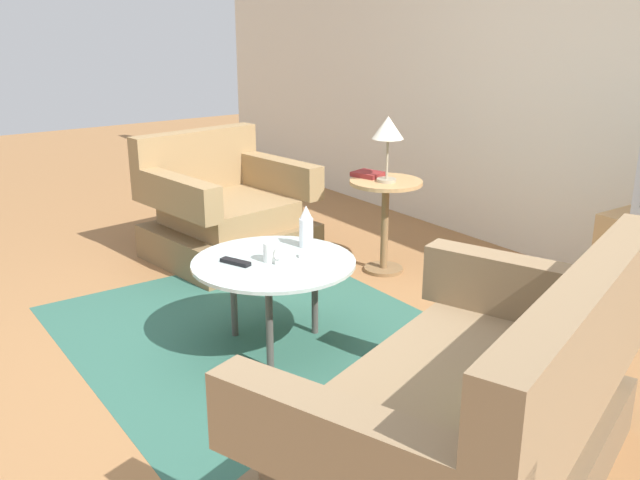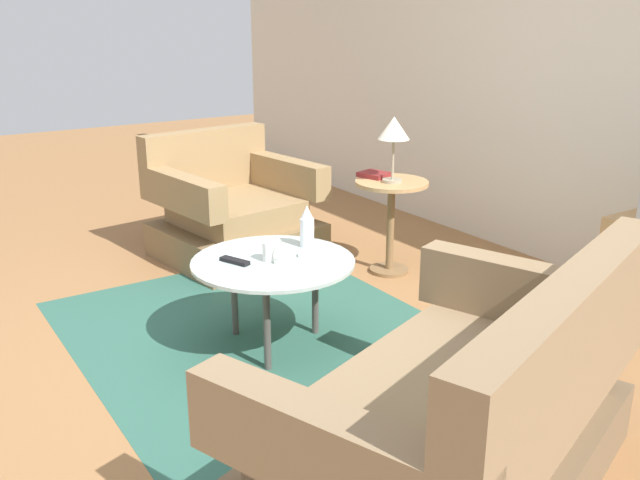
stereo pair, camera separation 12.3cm
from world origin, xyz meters
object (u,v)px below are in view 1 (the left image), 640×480
object	(u,v)px
armchair	(225,215)
tv_remote_silver	(313,255)
mug	(271,252)
coffee_table	(274,268)
table_lamp	(388,131)
tv_remote_dark	(235,262)
vase	(306,227)
side_table	(385,207)
book	(368,174)
couch	(473,420)

from	to	relation	value
armchair	tv_remote_silver	xyz separation A→B (m)	(1.50, -0.28, 0.18)
tv_remote_silver	mug	bearing A→B (deg)	17.98
coffee_table	table_lamp	bearing A→B (deg)	113.03
tv_remote_dark	tv_remote_silver	distance (m)	0.40
armchair	vase	world-z (taller)	armchair
coffee_table	side_table	world-z (taller)	side_table
mug	book	size ratio (longest dim) A/B	0.58
side_table	mug	size ratio (longest dim) A/B	4.88
tv_remote_silver	armchair	bearing A→B (deg)	-66.36
couch	tv_remote_dark	world-z (taller)	couch
couch	vase	xyz separation A→B (m)	(-1.50, 0.32, 0.28)
couch	vase	distance (m)	1.56
tv_remote_silver	couch	bearing A→B (deg)	113.42
mug	tv_remote_dark	bearing A→B (deg)	-114.13
coffee_table	table_lamp	distance (m)	1.37
table_lamp	vase	size ratio (longest dim) A/B	1.86
mug	tv_remote_dark	distance (m)	0.18
armchair	side_table	bearing A→B (deg)	120.51
coffee_table	armchair	bearing A→B (deg)	161.62
table_lamp	book	bearing A→B (deg)	-179.27
tv_remote_dark	table_lamp	bearing A→B (deg)	85.81
vase	armchair	bearing A→B (deg)	170.91
side_table	vase	distance (m)	1.03
mug	book	xyz separation A→B (m)	(-0.69, 1.18, 0.12)
table_lamp	mug	xyz separation A→B (m)	(0.50, -1.18, -0.43)
couch	vase	world-z (taller)	couch
couch	book	size ratio (longest dim) A/B	7.94
mug	tv_remote_dark	size ratio (longest dim) A/B	0.75
armchair	coffee_table	bearing A→B (deg)	64.11
table_lamp	book	size ratio (longest dim) A/B	1.90
side_table	table_lamp	bearing A→B (deg)	-36.80
armchair	coffee_table	distance (m)	1.52
coffee_table	side_table	distance (m)	1.30
armchair	table_lamp	bearing A→B (deg)	118.91
armchair	vase	bearing A→B (deg)	73.40
armchair	tv_remote_silver	world-z (taller)	armchair
vase	tv_remote_dark	world-z (taller)	vase
tv_remote_dark	book	size ratio (longest dim) A/B	0.77
couch	side_table	size ratio (longest dim) A/B	2.80
coffee_table	mug	size ratio (longest dim) A/B	6.47
tv_remote_dark	book	xyz separation A→B (m)	(-0.61, 1.35, 0.16)
mug	coffee_table	bearing A→B (deg)	108.77
armchair	mug	size ratio (longest dim) A/B	8.59
side_table	tv_remote_dark	distance (m)	1.44
coffee_table	book	distance (m)	1.37
couch	book	bearing A→B (deg)	39.91
side_table	table_lamp	size ratio (longest dim) A/B	1.49
coffee_table	mug	xyz separation A→B (m)	(0.01, -0.01, 0.09)
coffee_table	tv_remote_dark	size ratio (longest dim) A/B	4.85
vase	tv_remote_silver	distance (m)	0.19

